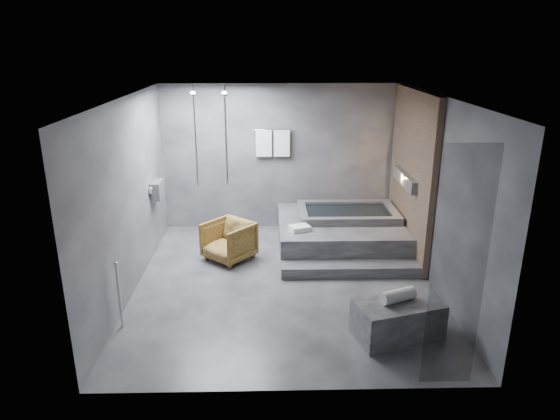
{
  "coord_description": "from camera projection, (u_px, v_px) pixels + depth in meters",
  "views": [
    {
      "loc": [
        -0.24,
        -6.91,
        3.53
      ],
      "look_at": [
        -0.06,
        0.3,
        1.08
      ],
      "focal_mm": 32.0,
      "sensor_mm": 36.0,
      "label": 1
    }
  ],
  "objects": [
    {
      "name": "tub_deck",
      "position": [
        340.0,
        233.0,
        9.0
      ],
      "size": [
        2.2,
        2.0,
        0.5
      ],
      "primitive_type": "cube",
      "color": "#313133",
      "rests_on": "ground"
    },
    {
      "name": "driftwood_chair",
      "position": [
        229.0,
        241.0,
        8.42
      ],
      "size": [
        1.01,
        1.02,
        0.66
      ],
      "primitive_type": "imported",
      "rotation": [
        0.0,
        0.0,
        -0.72
      ],
      "color": "#453011",
      "rests_on": "ground"
    },
    {
      "name": "deck_towel",
      "position": [
        300.0,
        228.0,
        8.4
      ],
      "size": [
        0.39,
        0.34,
        0.09
      ],
      "primitive_type": "cube",
      "rotation": [
        0.0,
        0.0,
        0.36
      ],
      "color": "silver",
      "rests_on": "tub_deck"
    },
    {
      "name": "rolled_towel",
      "position": [
        398.0,
        296.0,
        6.15
      ],
      "size": [
        0.48,
        0.33,
        0.16
      ],
      "primitive_type": "cylinder",
      "rotation": [
        0.0,
        1.57,
        0.4
      ],
      "color": "silver",
      "rests_on": "concrete_bench"
    },
    {
      "name": "concrete_bench",
      "position": [
        398.0,
        319.0,
        6.22
      ],
      "size": [
        1.17,
        0.85,
        0.47
      ],
      "primitive_type": "cube",
      "rotation": [
        0.0,
        0.0,
        0.28
      ],
      "color": "#333235",
      "rests_on": "ground"
    },
    {
      "name": "tub_step",
      "position": [
        350.0,
        269.0,
        7.93
      ],
      "size": [
        2.2,
        0.36,
        0.18
      ],
      "primitive_type": "cube",
      "color": "#313133",
      "rests_on": "ground"
    },
    {
      "name": "room",
      "position": [
        311.0,
        170.0,
        7.36
      ],
      "size": [
        5.0,
        5.04,
        2.82
      ],
      "color": "#2C2C2E",
      "rests_on": "ground"
    }
  ]
}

